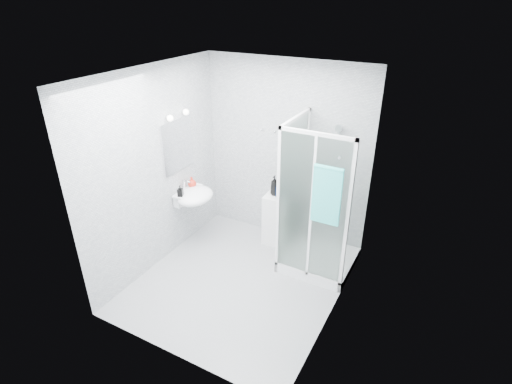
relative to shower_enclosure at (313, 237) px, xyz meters
The scene contains 12 objects.
room 1.33m from the shower_enclosure, 131.13° to the right, with size 2.40×2.60×2.60m.
shower_enclosure is the anchor object (origin of this frame).
wall_basin 1.72m from the shower_enclosure, 169.19° to the right, with size 0.46×0.56×0.35m.
mirror 2.16m from the shower_enclosure, behind, with size 0.02×0.60×0.70m, color white.
vanity_lights 2.35m from the shower_enclosure, behind, with size 0.10×0.40×0.08m.
wall_hooks 1.57m from the shower_enclosure, 151.98° to the left, with size 0.23×0.06×0.03m.
storage_cabinet 0.74m from the shower_enclosure, 156.80° to the left, with size 0.33×0.35×0.76m.
hand_towel 1.00m from the shower_enclosure, 56.97° to the right, with size 0.33×0.05×0.70m.
shampoo_bottle_a 0.90m from the shower_enclosure, 157.09° to the left, with size 0.11×0.11×0.29m, color black.
shampoo_bottle_b 0.81m from the shower_enclosure, 154.28° to the left, with size 0.10×0.11×0.23m, color #0A1B40.
soap_dispenser_orange 1.83m from the shower_enclosure, behind, with size 0.12×0.12×0.15m, color red.
soap_dispenser_black 1.86m from the shower_enclosure, 163.63° to the right, with size 0.07×0.07×0.15m, color black.
Camera 1 is at (2.10, -3.45, 3.34)m, focal length 28.00 mm.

